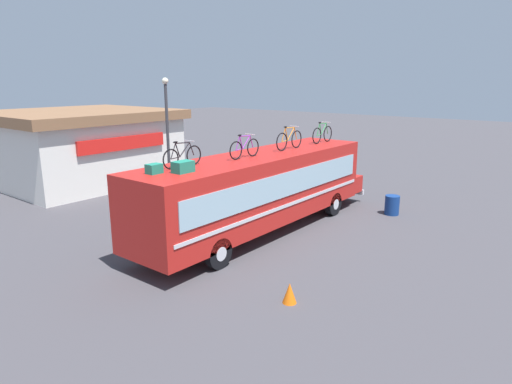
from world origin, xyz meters
name	(u,v)px	position (x,y,z in m)	size (l,w,h in m)	color
ground_plane	(259,232)	(0.00, 0.00, 0.00)	(120.00, 120.00, 0.00)	#423F44
bus	(261,188)	(0.15, 0.00, 1.78)	(12.52, 2.66, 3.08)	red
luggage_bag_1	(154,169)	(-4.73, 0.28, 3.23)	(0.45, 0.34, 0.29)	#1E7F66
luggage_bag_2	(183,167)	(-4.08, -0.28, 3.26)	(0.63, 0.41, 0.35)	#1E7F66
rooftop_bicycle_1	(182,156)	(-3.47, 0.39, 3.45)	(1.65, 0.44, 0.87)	black
rooftop_bicycle_2	(245,148)	(-0.91, -0.07, 3.45)	(1.62, 0.44, 0.88)	black
rooftop_bicycle_3	(289,140)	(1.81, -0.15, 3.48)	(1.78, 0.44, 0.96)	black
rooftop_bicycle_4	(322,134)	(4.39, -0.18, 3.48)	(1.67, 0.44, 0.95)	black
roadside_building	(81,146)	(0.86, 13.88, 2.10)	(9.48, 8.76, 4.13)	silver
trash_bin	(392,205)	(5.58, -3.16, 0.43)	(0.63, 0.63, 0.86)	navy
traffic_cone	(290,293)	(-4.02, -4.21, 0.28)	(0.38, 0.38, 0.57)	orange
street_lamp	(168,132)	(0.88, 6.17, 3.41)	(0.30, 0.30, 5.93)	#38383D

